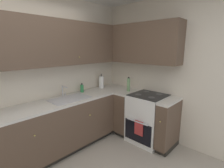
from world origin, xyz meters
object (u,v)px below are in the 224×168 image
Objects in this scene: soap_bottle at (82,88)px; paper_towel_roll at (101,82)px; oil_bottle at (129,85)px; oven_range at (148,118)px.

soap_bottle is 0.50m from paper_towel_roll.
oil_bottle is at bearing -42.17° from soap_bottle.
paper_towel_roll reaches higher than oven_range.
paper_towel_roll is (0.50, -0.02, 0.05)m from soap_bottle.
oven_range is at bearing -79.27° from paper_towel_roll.
oil_bottle is at bearing -73.09° from paper_towel_roll.
oil_bottle reaches higher than soap_bottle.
paper_towel_roll is 0.63m from oil_bottle.
soap_bottle is 0.61× the size of oil_bottle.
soap_bottle is (-0.70, 1.08, 0.52)m from oven_range.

